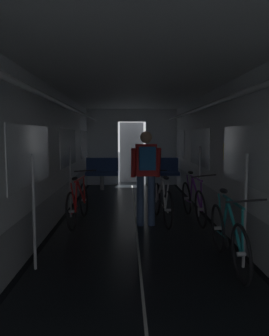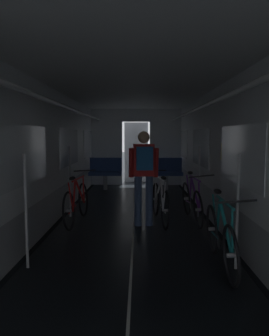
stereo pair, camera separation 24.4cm
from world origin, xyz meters
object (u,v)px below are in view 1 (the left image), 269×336
Objects in this scene: bench_seat_far_right at (162,170)px; bicycle_red at (78,203)px; bicycle_teal at (228,235)px; person_cyclist_aisle at (146,169)px; bench_seat_far_left at (102,171)px; bicycle_white_in_aisle at (162,202)px; bicycle_purple at (193,201)px.

bench_seat_far_right reaches higher than bicycle_red.
bench_seat_far_right is 0.58× the size of bicycle_teal.
bicycle_teal is at bearing -63.94° from person_cyclist_aisle.
bicycle_red is 1.41m from person_cyclist_aisle.
bench_seat_far_left is at bearing 180.00° from bench_seat_far_right.
bench_seat_far_right is 0.58× the size of bicycle_white_in_aisle.
bench_seat_far_right is 4.14m from person_cyclist_aisle.
bench_seat_far_right is 3.81m from bicycle_white_in_aisle.
bench_seat_far_left is 4.03m from bicycle_white_in_aisle.
bench_seat_far_right reaches higher than bicycle_white_in_aisle.
bicycle_red is at bearing -177.83° from bicycle_white_in_aisle.
bicycle_purple reaches higher than bicycle_red.
bench_seat_far_right is 4.31m from bicycle_red.
bench_seat_far_left is 4.21m from person_cyclist_aisle.
bicycle_white_in_aisle is (-0.60, 2.13, 0.00)m from bicycle_teal.
bicycle_purple is 0.61m from bicycle_white_in_aisle.
bicycle_red is at bearing -116.98° from bench_seat_far_right.
bicycle_teal is at bearing -88.11° from bench_seat_far_right.
bicycle_teal is (0.00, -2.21, 0.00)m from bicycle_purple.
bicycle_red reaches higher than bicycle_white_in_aisle.
bicycle_teal is at bearing -71.36° from bench_seat_far_left.
bench_seat_far_right is 0.58× the size of bicycle_purple.
bench_seat_far_left is at bearing 118.32° from bicycle_purple.
person_cyclist_aisle is (1.24, -0.21, 0.63)m from bicycle_red.
bicycle_white_in_aisle is at bearing 105.78° from bicycle_teal.
bicycle_teal is at bearing -74.22° from bicycle_white_in_aisle.
bicycle_purple is at bearing 7.62° from bicycle_white_in_aisle.
bicycle_purple is 1.00× the size of bicycle_teal.
bicycle_white_in_aisle is (0.31, 0.27, -0.63)m from person_cyclist_aisle.
bicycle_purple is (0.19, -3.70, -0.18)m from bench_seat_far_right.
bicycle_purple reaches higher than bicycle_teal.
bicycle_red is 1.00× the size of bicycle_teal.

